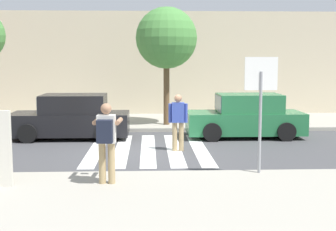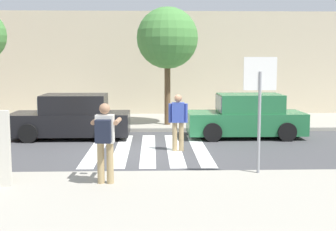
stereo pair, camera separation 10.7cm
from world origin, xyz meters
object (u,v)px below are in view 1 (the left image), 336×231
at_px(parked_car_green, 246,117).
at_px(street_tree_center, 166,38).
at_px(stop_sign, 261,89).
at_px(pedestrian_crossing, 178,119).
at_px(photographer_with_backpack, 106,136).
at_px(parked_car_black, 71,118).

height_order(parked_car_green, street_tree_center, street_tree_center).
distance_m(stop_sign, pedestrian_crossing, 3.92).
xyz_separation_m(photographer_with_backpack, parked_car_black, (-1.82, 6.60, -0.44)).
height_order(photographer_with_backpack, street_tree_center, street_tree_center).
bearing_deg(photographer_with_backpack, street_tree_center, 79.76).
height_order(photographer_with_backpack, parked_car_green, photographer_with_backpack).
relative_size(stop_sign, parked_car_green, 0.66).
relative_size(stop_sign, parked_car_black, 0.66).
xyz_separation_m(stop_sign, parked_car_black, (-5.30, 5.76, -1.38)).
height_order(photographer_with_backpack, parked_car_black, photographer_with_backpack).
xyz_separation_m(photographer_with_backpack, pedestrian_crossing, (1.79, 4.20, -0.19)).
bearing_deg(parked_car_black, stop_sign, -47.39).
relative_size(parked_car_green, street_tree_center, 0.87).
bearing_deg(stop_sign, pedestrian_crossing, 116.73).
bearing_deg(street_tree_center, stop_sign, -77.15).
bearing_deg(pedestrian_crossing, photographer_with_backpack, -113.03).
bearing_deg(parked_car_green, parked_car_black, 180.00).
height_order(pedestrian_crossing, street_tree_center, street_tree_center).
height_order(stop_sign, street_tree_center, street_tree_center).
xyz_separation_m(photographer_with_backpack, parked_car_green, (4.36, 6.60, -0.44)).
bearing_deg(pedestrian_crossing, parked_car_black, 146.33).
distance_m(stop_sign, street_tree_center, 8.47).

